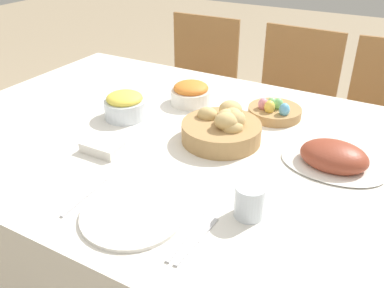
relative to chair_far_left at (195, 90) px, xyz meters
The scene contains 14 objects.
dining_table 1.11m from the chair_far_left, 60.60° to the right, with size 1.88×1.19×0.74m.
chair_far_left is the anchor object (origin of this frame).
chair_far_center 0.57m from the chair_far_left, ahead, with size 0.44×0.44×0.89m.
bread_basket 1.14m from the chair_far_left, 56.48° to the right, with size 0.26×0.26×0.12m.
egg_basket 1.00m from the chair_far_left, 43.78° to the right, with size 0.19×0.19×0.08m.
ham_platter 1.35m from the chair_far_left, 43.26° to the right, with size 0.30×0.21×0.08m.
carrot_bowl 0.85m from the chair_far_left, 62.44° to the right, with size 0.16×0.16×0.09m.
pineapple_bowl 1.01m from the chair_far_left, 76.57° to the right, with size 0.15×0.15×0.10m.
dinner_plate 1.52m from the chair_far_left, 67.17° to the right, with size 0.26×0.26×0.01m.
fork 1.46m from the chair_far_left, 72.79° to the right, with size 0.02×0.18×0.00m.
knife 1.58m from the chair_far_left, 61.98° to the right, with size 0.02×0.18×0.00m.
spoon 1.59m from the chair_far_left, 61.01° to the right, with size 0.02×0.18×0.00m.
drinking_cup 1.51m from the chair_far_left, 56.10° to the right, with size 0.07×0.07×0.09m.
butter_dish 1.24m from the chair_far_left, 75.03° to the right, with size 0.12×0.08×0.03m.
Camera 1 is at (0.55, -1.02, 1.39)m, focal length 38.00 mm.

